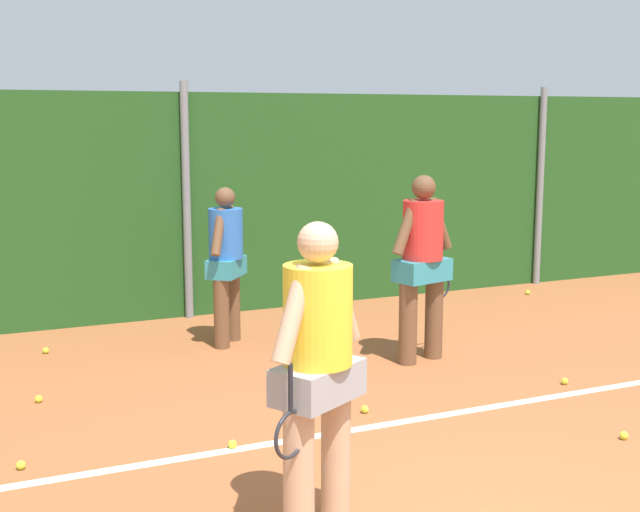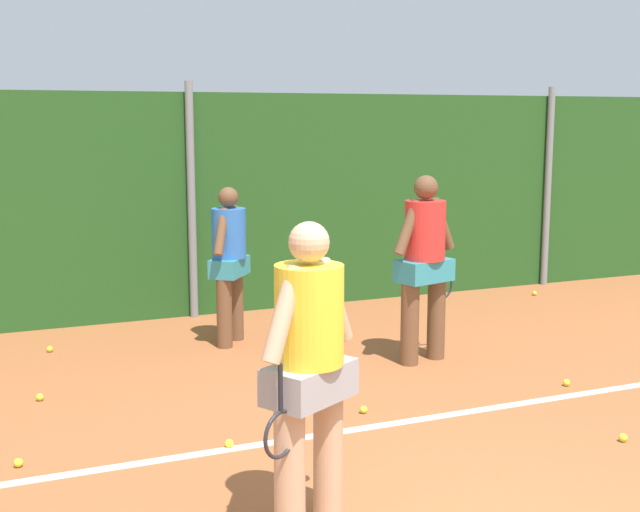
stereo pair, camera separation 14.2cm
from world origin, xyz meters
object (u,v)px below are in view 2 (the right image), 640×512
(tennis_ball_8, at_px, (18,463))
(tennis_ball_13, at_px, (623,438))
(tennis_ball_3, at_px, (364,410))
(tennis_ball_5, at_px, (567,383))
(player_foreground_near, at_px, (309,362))
(tennis_ball_6, at_px, (229,444))
(tennis_ball_11, at_px, (40,397))
(tennis_ball_0, at_px, (50,349))
(player_midcourt, at_px, (425,258))
(player_backcourt_far, at_px, (229,257))
(tennis_ball_7, at_px, (535,293))

(tennis_ball_8, height_order, tennis_ball_13, same)
(tennis_ball_3, xyz_separation_m, tennis_ball_5, (2.06, -0.07, 0.00))
(player_foreground_near, relative_size, tennis_ball_6, 28.62)
(player_foreground_near, relative_size, tennis_ball_11, 28.62)
(tennis_ball_3, height_order, tennis_ball_11, same)
(tennis_ball_0, distance_m, tennis_ball_11, 1.60)
(player_midcourt, relative_size, tennis_ball_0, 28.89)
(tennis_ball_3, bearing_deg, tennis_ball_11, 150.96)
(player_midcourt, bearing_deg, player_backcourt_far, 124.56)
(player_foreground_near, bearing_deg, tennis_ball_8, -76.14)
(player_foreground_near, relative_size, tennis_ball_8, 28.62)
(tennis_ball_3, distance_m, tennis_ball_13, 2.07)
(tennis_ball_5, relative_size, tennis_ball_8, 1.00)
(tennis_ball_5, distance_m, tennis_ball_6, 3.33)
(player_backcourt_far, bearing_deg, tennis_ball_0, -63.42)
(player_foreground_near, relative_size, player_backcourt_far, 1.09)
(player_foreground_near, xyz_separation_m, tennis_ball_11, (-1.32, 3.10, -1.03))
(tennis_ball_5, bearing_deg, tennis_ball_7, 57.19)
(player_backcourt_far, distance_m, tennis_ball_6, 3.13)
(player_midcourt, relative_size, tennis_ball_11, 28.89)
(tennis_ball_3, xyz_separation_m, tennis_ball_6, (-1.26, -0.28, 0.00))
(tennis_ball_7, bearing_deg, tennis_ball_13, -119.83)
(tennis_ball_3, distance_m, tennis_ball_5, 2.06)
(tennis_ball_0, distance_m, tennis_ball_3, 3.75)
(player_backcourt_far, bearing_deg, tennis_ball_13, 65.31)
(player_midcourt, bearing_deg, player_foreground_near, -144.35)
(tennis_ball_8, bearing_deg, tennis_ball_0, 80.99)
(tennis_ball_7, bearing_deg, tennis_ball_11, -163.87)
(player_foreground_near, relative_size, tennis_ball_3, 28.62)
(tennis_ball_13, bearing_deg, player_midcourt, 97.96)
(tennis_ball_8, bearing_deg, tennis_ball_13, -16.66)
(player_backcourt_far, distance_m, tennis_ball_13, 4.48)
(player_midcourt, distance_m, tennis_ball_5, 1.81)
(tennis_ball_11, bearing_deg, tennis_ball_7, 16.13)
(tennis_ball_3, relative_size, tennis_ball_11, 1.00)
(tennis_ball_0, xyz_separation_m, tennis_ball_11, (-0.22, -1.59, 0.00))
(tennis_ball_3, bearing_deg, player_midcourt, 43.36)
(tennis_ball_3, distance_m, tennis_ball_6, 1.29)
(player_midcourt, xyz_separation_m, tennis_ball_3, (-1.23, -1.16, -1.04))
(tennis_ball_8, bearing_deg, player_foreground_near, -46.75)
(player_foreground_near, height_order, tennis_ball_0, player_foreground_near)
(tennis_ball_5, bearing_deg, player_foreground_near, -153.17)
(tennis_ball_11, relative_size, tennis_ball_13, 1.00)
(player_foreground_near, bearing_deg, player_midcourt, -159.42)
(player_midcourt, distance_m, tennis_ball_7, 3.88)
(player_backcourt_far, bearing_deg, tennis_ball_11, -22.01)
(player_midcourt, relative_size, tennis_ball_3, 28.89)
(player_midcourt, xyz_separation_m, tennis_ball_7, (3.04, 2.19, -1.04))
(player_foreground_near, distance_m, tennis_ball_11, 3.52)
(tennis_ball_8, distance_m, tennis_ball_13, 4.53)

